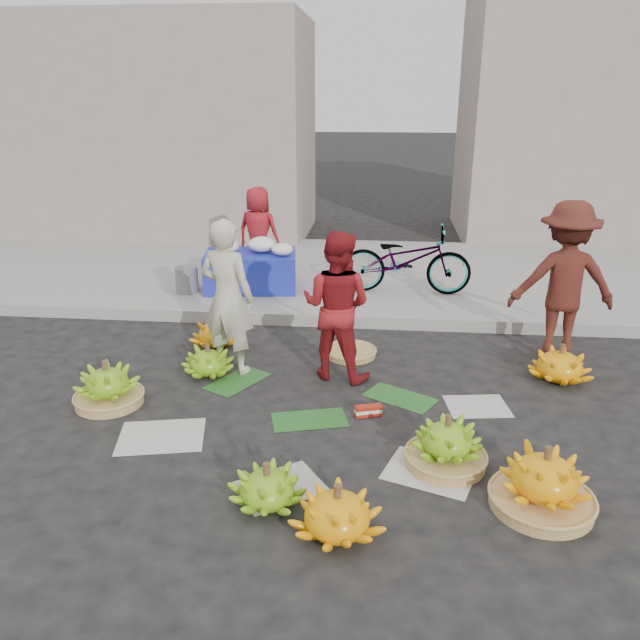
# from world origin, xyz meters

# --- Properties ---
(ground) EXTENTS (80.00, 80.00, 0.00)m
(ground) POSITION_xyz_m (0.00, 0.00, 0.00)
(ground) COLOR black
(ground) RESTS_ON ground
(curb) EXTENTS (40.00, 0.25, 0.15)m
(curb) POSITION_xyz_m (0.00, 2.20, 0.07)
(curb) COLOR gray
(curb) RESTS_ON ground
(sidewalk) EXTENTS (40.00, 4.00, 0.12)m
(sidewalk) POSITION_xyz_m (0.00, 4.30, 0.06)
(sidewalk) COLOR gray
(sidewalk) RESTS_ON ground
(building_left) EXTENTS (6.00, 3.00, 4.00)m
(building_left) POSITION_xyz_m (-4.00, 7.20, 2.00)
(building_left) COLOR gray
(building_left) RESTS_ON sidewalk
(building_right) EXTENTS (5.00, 3.00, 5.00)m
(building_right) POSITION_xyz_m (4.50, 7.70, 2.50)
(building_right) COLOR gray
(building_right) RESTS_ON sidewalk
(newspaper_scatter) EXTENTS (3.20, 1.80, 0.00)m
(newspaper_scatter) POSITION_xyz_m (0.00, -0.80, 0.00)
(newspaper_scatter) COLOR beige
(newspaper_scatter) RESTS_ON ground
(banana_leaves) EXTENTS (2.00, 1.00, 0.00)m
(banana_leaves) POSITION_xyz_m (-0.10, 0.20, 0.00)
(banana_leaves) COLOR #1A501B
(banana_leaves) RESTS_ON ground
(banana_bunch_0) EXTENTS (0.61, 0.61, 0.43)m
(banana_bunch_0) POSITION_xyz_m (-1.97, -0.08, 0.18)
(banana_bunch_0) COLOR #A57C45
(banana_bunch_0) RESTS_ON ground
(banana_bunch_1) EXTENTS (0.68, 0.68, 0.33)m
(banana_bunch_1) POSITION_xyz_m (-0.25, -1.41, 0.14)
(banana_bunch_1) COLOR #5B9C16
(banana_bunch_1) RESTS_ON ground
(banana_bunch_2) EXTENTS (0.79, 0.79, 0.37)m
(banana_bunch_2) POSITION_xyz_m (0.25, -1.67, 0.16)
(banana_bunch_2) COLOR #FDAA0C
(banana_bunch_2) RESTS_ON ground
(banana_bunch_3) EXTENTS (0.70, 0.70, 0.48)m
(banana_bunch_3) POSITION_xyz_m (1.64, -1.25, 0.21)
(banana_bunch_3) COLOR #A57C45
(banana_bunch_3) RESTS_ON ground
(banana_bunch_4) EXTENTS (0.62, 0.62, 0.43)m
(banana_bunch_4) POSITION_xyz_m (1.02, -0.78, 0.18)
(banana_bunch_4) COLOR #A57C45
(banana_bunch_4) RESTS_ON ground
(banana_bunch_5) EXTENTS (0.61, 0.61, 0.38)m
(banana_bunch_5) POSITION_xyz_m (2.28, 0.86, 0.17)
(banana_bunch_5) COLOR #FDAA0C
(banana_bunch_5) RESTS_ON ground
(banana_bunch_6) EXTENTS (0.55, 0.55, 0.33)m
(banana_bunch_6) POSITION_xyz_m (-1.23, 0.64, 0.14)
(banana_bunch_6) COLOR #5B9C16
(banana_bunch_6) RESTS_ON ground
(banana_bunch_7) EXTENTS (0.75, 0.75, 0.37)m
(banana_bunch_7) POSITION_xyz_m (-1.33, 1.39, 0.16)
(banana_bunch_7) COLOR #FDAA0C
(banana_bunch_7) RESTS_ON ground
(basket_spare) EXTENTS (0.72, 0.72, 0.06)m
(basket_spare) POSITION_xyz_m (0.18, 1.26, 0.03)
(basket_spare) COLOR #A57C45
(basket_spare) RESTS_ON ground
(incense_stack) EXTENTS (0.25, 0.14, 0.10)m
(incense_stack) POSITION_xyz_m (0.41, -0.08, 0.05)
(incense_stack) COLOR #B32013
(incense_stack) RESTS_ON ground
(vendor_cream) EXTENTS (0.67, 0.54, 1.58)m
(vendor_cream) POSITION_xyz_m (-1.03, 0.76, 0.79)
(vendor_cream) COLOR beige
(vendor_cream) RESTS_ON ground
(vendor_red) EXTENTS (0.86, 0.75, 1.49)m
(vendor_red) POSITION_xyz_m (0.06, 0.74, 0.74)
(vendor_red) COLOR #A3191C
(vendor_red) RESTS_ON ground
(man_striped) EXTENTS (1.09, 0.63, 1.68)m
(man_striped) POSITION_xyz_m (2.39, 1.49, 0.84)
(man_striped) COLOR maroon
(man_striped) RESTS_ON ground
(flower_table) EXTENTS (1.32, 0.92, 0.71)m
(flower_table) POSITION_xyz_m (-1.30, 3.17, 0.41)
(flower_table) COLOR #17219A
(flower_table) RESTS_ON sidewalk
(grey_bucket) EXTENTS (0.31, 0.31, 0.35)m
(grey_bucket) POSITION_xyz_m (-2.15, 2.94, 0.29)
(grey_bucket) COLOR slate
(grey_bucket) RESTS_ON sidewalk
(flower_vendor) EXTENTS (0.72, 0.56, 1.32)m
(flower_vendor) POSITION_xyz_m (-1.31, 3.81, 0.78)
(flower_vendor) COLOR #A3191C
(flower_vendor) RESTS_ON sidewalk
(bicycle) EXTENTS (0.65, 1.75, 0.91)m
(bicycle) POSITION_xyz_m (0.82, 3.22, 0.58)
(bicycle) COLOR gray
(bicycle) RESTS_ON sidewalk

